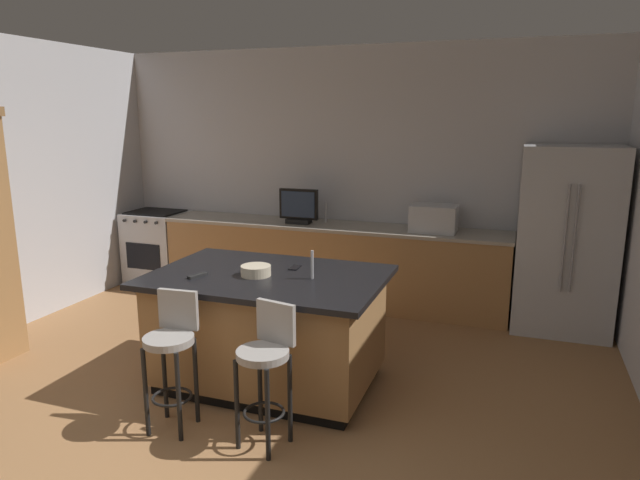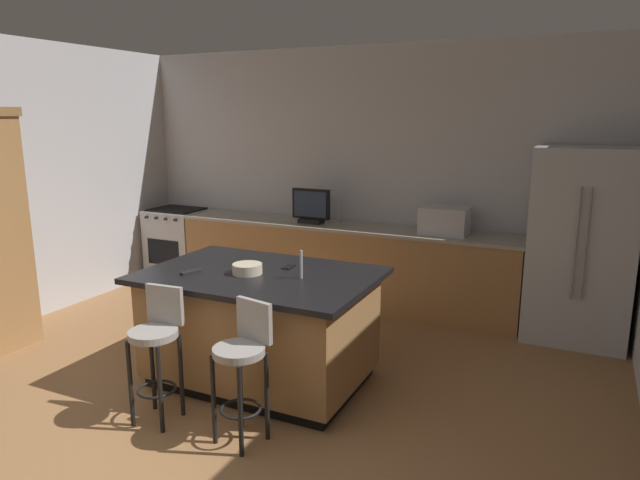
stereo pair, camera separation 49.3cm
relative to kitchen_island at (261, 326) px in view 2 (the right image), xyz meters
The scene contains 15 objects.
wall_back 2.67m from the kitchen_island, 91.72° to the left, with size 6.23×0.12×2.88m, color #BCBCC1.
wall_left 3.18m from the kitchen_island, behind, with size 0.12×4.42×2.88m, color #BCBCC1.
counter_back 2.11m from the kitchen_island, 94.98° to the left, with size 3.98×0.62×0.91m.
kitchen_island is the anchor object (origin of this frame).
refrigerator 3.10m from the kitchen_island, 42.11° to the left, with size 0.92×0.73×1.84m.
range_oven 3.29m from the kitchen_island, 140.31° to the left, with size 0.70×0.63×0.93m.
microwave 2.39m from the kitchen_island, 65.21° to the left, with size 0.48×0.36×0.28m, color #B7BABF.
tv_monitor 2.21m from the kitchen_island, 105.05° to the left, with size 0.46×0.16×0.39m.
sink_faucet_back 2.29m from the kitchen_island, 97.18° to the left, with size 0.02×0.02×0.24m, color #B2B2B7.
sink_faucet_island 0.67m from the kitchen_island, ahead, with size 0.02×0.02×0.22m, color #B2B2B7.
bar_stool_left 0.89m from the kitchen_island, 112.75° to the right, with size 0.34×0.35×0.96m.
bar_stool_right 0.87m from the kitchen_island, 66.35° to the right, with size 0.35×0.36×0.95m.
fruit_bowl 0.50m from the kitchen_island, 136.46° to the right, with size 0.23×0.23×0.08m, color beige.
cell_phone 0.53m from the kitchen_island, 61.03° to the left, with size 0.07×0.15×0.01m, color black.
tv_remote 0.70m from the kitchen_island, 152.75° to the right, with size 0.04×0.17×0.02m, color black.
Camera 2 is at (2.33, -2.12, 2.13)m, focal length 31.68 mm.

